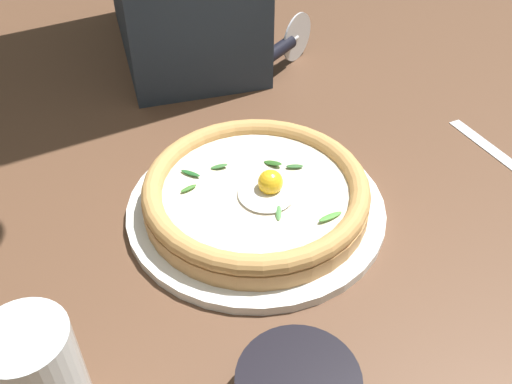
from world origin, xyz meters
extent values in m
cube|color=brown|center=(0.00, 0.00, -0.01)|extent=(2.40, 2.40, 0.03)
cylinder|color=white|center=(0.01, -0.02, 0.01)|extent=(0.31, 0.31, 0.01)
cylinder|color=tan|center=(0.01, -0.02, 0.02)|extent=(0.27, 0.27, 0.02)
torus|color=tan|center=(0.01, -0.02, 0.04)|extent=(0.27, 0.27, 0.02)
cylinder|color=#F8E9CD|center=(0.01, -0.02, 0.04)|extent=(0.22, 0.22, 0.00)
ellipsoid|color=white|center=(0.02, -0.01, 0.04)|extent=(0.07, 0.07, 0.01)
sphere|color=yellow|center=(0.02, -0.01, 0.05)|extent=(0.03, 0.03, 0.03)
ellipsoid|color=#4D923D|center=(0.06, 0.06, 0.04)|extent=(0.02, 0.03, 0.01)
ellipsoid|color=#2E6223|center=(-0.03, 0.00, 0.04)|extent=(0.02, 0.03, 0.01)
ellipsoid|color=#52944C|center=(0.06, 0.00, 0.04)|extent=(0.02, 0.01, 0.01)
ellipsoid|color=#226028|center=(-0.02, -0.10, 0.04)|extent=(0.02, 0.03, 0.00)
ellipsoid|color=#336630|center=(-0.03, 0.03, 0.04)|extent=(0.01, 0.02, 0.00)
ellipsoid|color=#3D7838|center=(-0.03, -0.07, 0.04)|extent=(0.01, 0.02, 0.01)
ellipsoid|color=#3F7A2D|center=(0.01, -0.10, 0.04)|extent=(0.02, 0.02, 0.00)
cylinder|color=silver|center=(-0.37, 0.07, 0.04)|extent=(0.07, 0.05, 0.08)
cylinder|color=silver|center=(-0.37, 0.06, 0.04)|extent=(0.02, 0.02, 0.01)
cylinder|color=black|center=(-0.32, 0.02, 0.04)|extent=(0.09, 0.08, 0.02)
cube|color=silver|center=(-0.10, 0.31, 0.00)|extent=(0.15, 0.08, 0.00)
cylinder|color=silver|center=(0.26, -0.21, 0.06)|extent=(0.07, 0.07, 0.12)
camera|label=1|loc=(0.52, -0.05, 0.47)|focal=40.09mm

